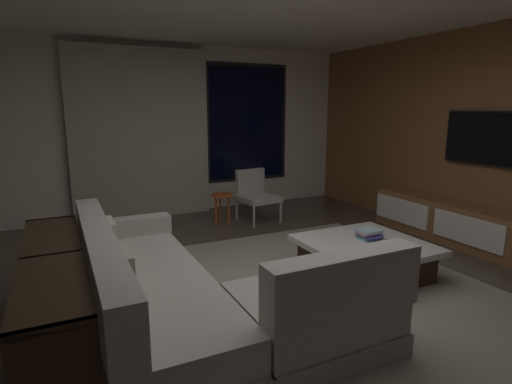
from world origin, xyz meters
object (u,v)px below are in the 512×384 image
Objects in this scene: console_table_behind_couch at (56,298)px; mounted_tv at (488,138)px; book_stack_on_coffee_table at (369,234)px; sectional_couch at (189,297)px; accent_chair_near_window at (255,193)px; side_stool at (222,200)px; media_console at (483,232)px; coffee_table at (364,258)px.

mounted_tv is at bearing 3.10° from console_table_behind_couch.
book_stack_on_coffee_table is at bearing -178.36° from mounted_tv.
sectional_couch is 3.21× the size of accent_chair_near_window.
sectional_couch is 3.29m from accent_chair_near_window.
book_stack_on_coffee_table is at bearing -72.83° from side_stool.
console_table_behind_couch reaches higher than side_stool.
book_stack_on_coffee_table is 2.05m from mounted_tv.
mounted_tv reaches higher than sectional_couch.
book_stack_on_coffee_table is 1.65m from media_console.
book_stack_on_coffee_table is (2.06, 0.34, 0.12)m from sectional_couch.
accent_chair_near_window is 0.69× the size of mounted_tv.
sectional_couch is 3.01m from side_stool.
side_stool is (-0.55, 0.01, -0.06)m from accent_chair_near_window.
sectional_couch is 1.19× the size of console_table_behind_couch.
sectional_couch is 5.43× the size of side_stool.
book_stack_on_coffee_table is at bearing 9.27° from sectional_couch.
console_table_behind_couch is at bearing -137.46° from accent_chair_near_window.
book_stack_on_coffee_table is 0.54× the size of side_stool.
coffee_table is at bearing 2.74° from console_table_behind_couch.
coffee_table is at bearing 7.76° from sectional_couch.
coffee_table is 2.52× the size of side_stool.
mounted_tv is at bearing -42.17° from side_stool.
sectional_couch is 0.93m from console_table_behind_couch.
coffee_table is 0.26m from book_stack_on_coffee_table.
media_console reaches higher than book_stack_on_coffee_table.
side_stool is 0.22× the size of console_table_behind_couch.
mounted_tv is at bearing 47.60° from media_console.
coffee_table is 0.37× the size of media_console.
mounted_tv reaches higher than console_table_behind_couch.
side_stool is at bearing 63.76° from sectional_couch.
mounted_tv reaches higher than media_console.
sectional_couch is 2.09m from book_stack_on_coffee_table.
console_table_behind_couch is at bearing 171.97° from sectional_couch.
console_table_behind_couch is (-4.61, -0.06, 0.17)m from media_console.
accent_chair_near_window is 0.25× the size of media_console.
media_console is at bearing 0.77° from console_table_behind_couch.
media_console is 2.73× the size of mounted_tv.
coffee_table is 1.02× the size of mounted_tv.
sectional_couch is at bearing -174.28° from mounted_tv.
book_stack_on_coffee_table is at bearing 174.91° from media_console.
sectional_couch is at bearing -8.03° from console_table_behind_couch.
coffee_table is at bearing -176.36° from mounted_tv.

